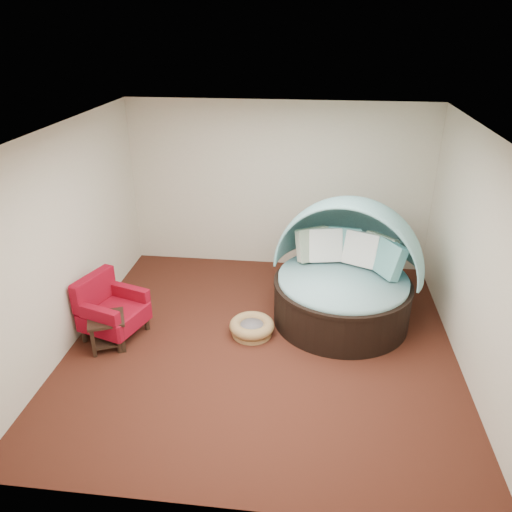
# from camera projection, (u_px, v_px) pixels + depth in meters

# --- Properties ---
(floor) EXTENTS (5.00, 5.00, 0.00)m
(floor) POSITION_uv_depth(u_px,v_px,m) (262.00, 344.00, 6.64)
(floor) COLOR #441E13
(floor) RESTS_ON ground
(wall_back) EXTENTS (5.00, 0.00, 5.00)m
(wall_back) POSITION_uv_depth(u_px,v_px,m) (279.00, 187.00, 8.29)
(wall_back) COLOR beige
(wall_back) RESTS_ON floor
(wall_front) EXTENTS (5.00, 0.00, 5.00)m
(wall_front) POSITION_uv_depth(u_px,v_px,m) (228.00, 383.00, 3.80)
(wall_front) COLOR beige
(wall_front) RESTS_ON floor
(wall_left) EXTENTS (0.00, 5.00, 5.00)m
(wall_left) POSITION_uv_depth(u_px,v_px,m) (67.00, 239.00, 6.31)
(wall_left) COLOR beige
(wall_left) RESTS_ON floor
(wall_right) EXTENTS (0.00, 5.00, 5.00)m
(wall_right) POSITION_uv_depth(u_px,v_px,m) (477.00, 259.00, 5.78)
(wall_right) COLOR beige
(wall_right) RESTS_ON floor
(ceiling) EXTENTS (5.00, 5.00, 0.00)m
(ceiling) POSITION_uv_depth(u_px,v_px,m) (263.00, 132.00, 5.45)
(ceiling) COLOR white
(ceiling) RESTS_ON wall_back
(canopy_daybed) EXTENTS (2.41, 2.37, 1.76)m
(canopy_daybed) POSITION_uv_depth(u_px,v_px,m) (346.00, 266.00, 6.93)
(canopy_daybed) COLOR black
(canopy_daybed) RESTS_ON floor
(pet_basket) EXTENTS (0.62, 0.62, 0.21)m
(pet_basket) POSITION_uv_depth(u_px,v_px,m) (252.00, 327.00, 6.80)
(pet_basket) COLOR olive
(pet_basket) RESTS_ON floor
(red_armchair) EXTENTS (0.93, 0.93, 0.86)m
(red_armchair) POSITION_uv_depth(u_px,v_px,m) (110.00, 309.00, 6.69)
(red_armchair) COLOR black
(red_armchair) RESTS_ON floor
(side_table) EXTENTS (0.60, 0.60, 0.44)m
(side_table) POSITION_uv_depth(u_px,v_px,m) (107.00, 328.00, 6.48)
(side_table) COLOR black
(side_table) RESTS_ON floor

